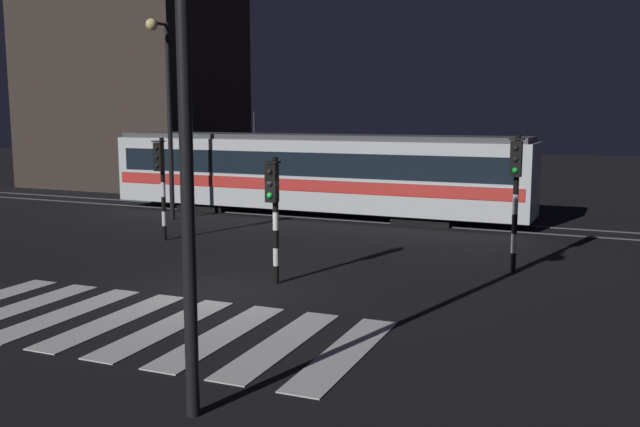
{
  "coord_description": "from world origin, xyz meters",
  "views": [
    {
      "loc": [
        8.55,
        -13.22,
        4.05
      ],
      "look_at": [
        0.97,
        3.59,
        1.4
      ],
      "focal_mm": 38.95,
      "sensor_mm": 36.0,
      "label": 1
    }
  ],
  "objects_px": {
    "traffic_light_corner_far_right": "(516,182)",
    "tram": "(311,172)",
    "traffic_light_corner_far_left": "(161,173)",
    "traffic_light_median_centre": "(274,201)",
    "street_lamp_near_kerb": "(172,51)",
    "street_lamp_trackside_left": "(165,96)"
  },
  "relations": [
    {
      "from": "street_lamp_near_kerb",
      "to": "street_lamp_trackside_left",
      "type": "xyz_separation_m",
      "value": [
        -10.86,
        14.39,
        -0.1
      ]
    },
    {
      "from": "traffic_light_corner_far_left",
      "to": "traffic_light_corner_far_right",
      "type": "distance_m",
      "value": 11.01
    },
    {
      "from": "traffic_light_median_centre",
      "to": "street_lamp_near_kerb",
      "type": "bearing_deg",
      "value": -71.2
    },
    {
      "from": "traffic_light_median_centre",
      "to": "street_lamp_near_kerb",
      "type": "height_order",
      "value": "street_lamp_near_kerb"
    },
    {
      "from": "street_lamp_trackside_left",
      "to": "tram",
      "type": "height_order",
      "value": "street_lamp_trackside_left"
    },
    {
      "from": "traffic_light_corner_far_right",
      "to": "street_lamp_near_kerb",
      "type": "distance_m",
      "value": 11.33
    },
    {
      "from": "traffic_light_corner_far_left",
      "to": "street_lamp_trackside_left",
      "type": "xyz_separation_m",
      "value": [
        -2.43,
        3.6,
        2.53
      ]
    },
    {
      "from": "traffic_light_median_centre",
      "to": "street_lamp_trackside_left",
      "type": "height_order",
      "value": "street_lamp_trackside_left"
    },
    {
      "from": "street_lamp_near_kerb",
      "to": "tram",
      "type": "bearing_deg",
      "value": 109.82
    },
    {
      "from": "traffic_light_corner_far_right",
      "to": "traffic_light_corner_far_left",
      "type": "bearing_deg",
      "value": 179.8
    },
    {
      "from": "street_lamp_near_kerb",
      "to": "traffic_light_corner_far_left",
      "type": "bearing_deg",
      "value": 128.0
    },
    {
      "from": "traffic_light_median_centre",
      "to": "tram",
      "type": "xyz_separation_m",
      "value": [
        -4.0,
        10.72,
        -0.26
      ]
    },
    {
      "from": "street_lamp_trackside_left",
      "to": "tram",
      "type": "xyz_separation_m",
      "value": [
        4.42,
        3.48,
        -2.96
      ]
    },
    {
      "from": "traffic_light_corner_far_left",
      "to": "traffic_light_corner_far_right",
      "type": "xyz_separation_m",
      "value": [
        11.0,
        -0.04,
        0.15
      ]
    },
    {
      "from": "traffic_light_median_centre",
      "to": "tram",
      "type": "distance_m",
      "value": 11.44
    },
    {
      "from": "street_lamp_near_kerb",
      "to": "tram",
      "type": "height_order",
      "value": "street_lamp_near_kerb"
    },
    {
      "from": "street_lamp_near_kerb",
      "to": "street_lamp_trackside_left",
      "type": "relative_size",
      "value": 1.03
    },
    {
      "from": "street_lamp_trackside_left",
      "to": "traffic_light_corner_far_right",
      "type": "bearing_deg",
      "value": -15.17
    },
    {
      "from": "traffic_light_corner_far_right",
      "to": "tram",
      "type": "distance_m",
      "value": 11.5
    },
    {
      "from": "traffic_light_corner_far_left",
      "to": "traffic_light_corner_far_right",
      "type": "height_order",
      "value": "traffic_light_corner_far_right"
    },
    {
      "from": "traffic_light_corner_far_left",
      "to": "traffic_light_median_centre",
      "type": "distance_m",
      "value": 7.01
    },
    {
      "from": "traffic_light_median_centre",
      "to": "street_lamp_near_kerb",
      "type": "distance_m",
      "value": 8.06
    }
  ]
}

